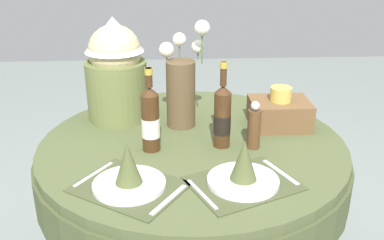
{
  "coord_description": "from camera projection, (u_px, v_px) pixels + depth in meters",
  "views": [
    {
      "loc": [
        -0.09,
        -1.6,
        1.51
      ],
      "look_at": [
        0.0,
        0.03,
        0.81
      ],
      "focal_mm": 41.46,
      "sensor_mm": 36.0,
      "label": 1
    }
  ],
  "objects": [
    {
      "name": "gift_tub_back_left",
      "position": [
        116.0,
        66.0,
        1.92
      ],
      "size": [
        0.27,
        0.27,
        0.45
      ],
      "color": "olive",
      "rests_on": "dining_table"
    },
    {
      "name": "place_setting_right",
      "position": [
        243.0,
        172.0,
        1.46
      ],
      "size": [
        0.42,
        0.38,
        0.16
      ],
      "color": "#41492B",
      "rests_on": "dining_table"
    },
    {
      "name": "flower_vase",
      "position": [
        182.0,
        86.0,
        1.86
      ],
      "size": [
        0.2,
        0.14,
        0.46
      ],
      "color": "brown",
      "rests_on": "dining_table"
    },
    {
      "name": "woven_basket_side_right",
      "position": [
        279.0,
        112.0,
        1.9
      ],
      "size": [
        0.25,
        0.2,
        0.18
      ],
      "color": "brown",
      "rests_on": "dining_table"
    },
    {
      "name": "wine_bottle_left",
      "position": [
        150.0,
        119.0,
        1.66
      ],
      "size": [
        0.07,
        0.07,
        0.33
      ],
      "color": "#422814",
      "rests_on": "dining_table"
    },
    {
      "name": "dining_table",
      "position": [
        192.0,
        170.0,
        1.83
      ],
      "size": [
        1.25,
        1.25,
        0.73
      ],
      "color": "#4C5633",
      "rests_on": "ground"
    },
    {
      "name": "pepper_mill",
      "position": [
        254.0,
        127.0,
        1.69
      ],
      "size": [
        0.05,
        0.05,
        0.19
      ],
      "color": "brown",
      "rests_on": "dining_table"
    },
    {
      "name": "wine_bottle_centre",
      "position": [
        222.0,
        116.0,
        1.69
      ],
      "size": [
        0.07,
        0.07,
        0.34
      ],
      "color": "#422814",
      "rests_on": "dining_table"
    },
    {
      "name": "place_setting_left",
      "position": [
        129.0,
        175.0,
        1.44
      ],
      "size": [
        0.43,
        0.4,
        0.16
      ],
      "color": "#41492B",
      "rests_on": "dining_table"
    }
  ]
}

